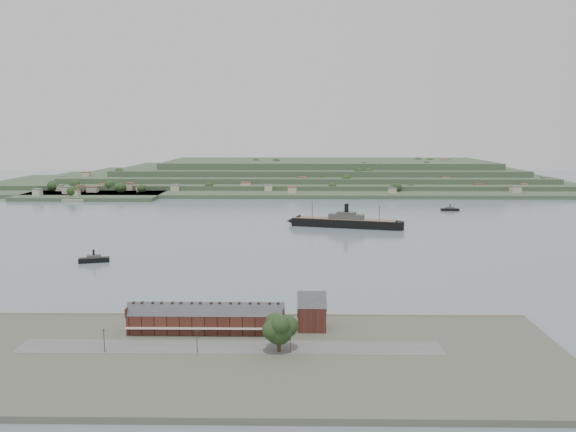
{
  "coord_description": "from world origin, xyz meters",
  "views": [
    {
      "loc": [
        21.82,
        -358.37,
        73.45
      ],
      "look_at": [
        16.08,
        30.0,
        13.07
      ],
      "focal_mm": 35.0,
      "sensor_mm": 36.0,
      "label": 1
    }
  ],
  "objects_px": {
    "terrace_row": "(206,319)",
    "gabled_building": "(312,312)",
    "steamship": "(341,222)",
    "tugboat": "(94,259)",
    "fig_tree": "(280,329)"
  },
  "relations": [
    {
      "from": "terrace_row",
      "to": "fig_tree",
      "type": "height_order",
      "value": "fig_tree"
    },
    {
      "from": "steamship",
      "to": "gabled_building",
      "type": "bearing_deg",
      "value": -97.22
    },
    {
      "from": "tugboat",
      "to": "fig_tree",
      "type": "distance_m",
      "value": 168.87
    },
    {
      "from": "terrace_row",
      "to": "gabled_building",
      "type": "distance_m",
      "value": 37.74
    },
    {
      "from": "terrace_row",
      "to": "tugboat",
      "type": "height_order",
      "value": "terrace_row"
    },
    {
      "from": "fig_tree",
      "to": "terrace_row",
      "type": "bearing_deg",
      "value": 146.22
    },
    {
      "from": "steamship",
      "to": "tugboat",
      "type": "bearing_deg",
      "value": -141.76
    },
    {
      "from": "terrace_row",
      "to": "fig_tree",
      "type": "bearing_deg",
      "value": -33.78
    },
    {
      "from": "terrace_row",
      "to": "tugboat",
      "type": "relative_size",
      "value": 3.3
    },
    {
      "from": "tugboat",
      "to": "fig_tree",
      "type": "height_order",
      "value": "fig_tree"
    },
    {
      "from": "tugboat",
      "to": "gabled_building",
      "type": "bearing_deg",
      "value": -42.51
    },
    {
      "from": "terrace_row",
      "to": "gabled_building",
      "type": "relative_size",
      "value": 3.95
    },
    {
      "from": "gabled_building",
      "to": "tugboat",
      "type": "bearing_deg",
      "value": 137.49
    },
    {
      "from": "terrace_row",
      "to": "fig_tree",
      "type": "relative_size",
      "value": 4.28
    },
    {
      "from": "gabled_building",
      "to": "tugboat",
      "type": "relative_size",
      "value": 0.84
    }
  ]
}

